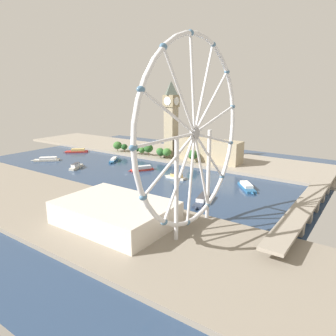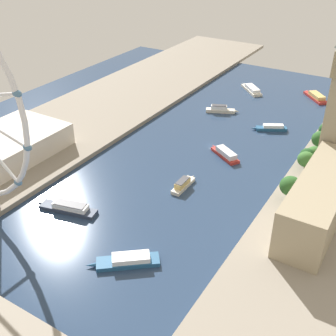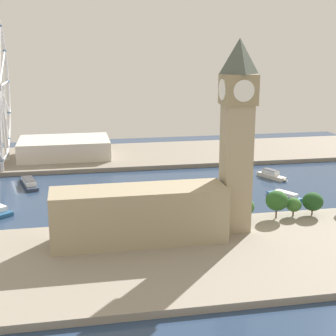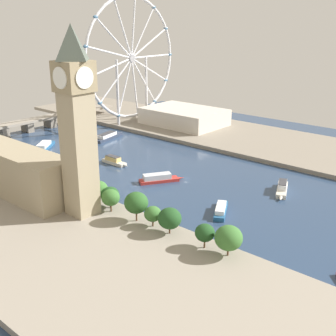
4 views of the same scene
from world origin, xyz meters
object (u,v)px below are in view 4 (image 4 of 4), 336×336
Objects in this scene: clock_tower at (77,121)px; parliament_block at (18,172)px; tour_boat_3 at (114,161)px; tour_boat_5 at (159,178)px; tour_boat_0 at (44,146)px; river_bridge at (27,123)px; tour_boat_2 at (108,136)px; ferris_wheel at (132,59)px; riverside_hall at (184,116)px; tour_boat_4 at (221,209)px; tour_boat_6 at (282,188)px.

clock_tower reaches higher than parliament_block.
tour_boat_3 reaches higher than tour_boat_5.
parliament_block is at bearing -170.28° from tour_boat_0.
river_bridge is at bearing 56.53° from parliament_block.
tour_boat_3 is (74.99, 4.91, -13.43)m from parliament_block.
clock_tower is at bearing -52.68° from tour_boat_3.
parliament_block is 2.68× the size of tour_boat_0.
tour_boat_5 is (-46.67, -98.87, 0.08)m from tour_boat_2.
tour_boat_5 reaches higher than tour_boat_0.
tour_boat_0 is at bearing -177.62° from ferris_wheel.
riverside_hall is 139.64m from river_bridge.
ferris_wheel reaches higher than river_bridge.
clock_tower is 85.49m from tour_boat_4.
river_bridge is at bearing 116.65° from tour_boat_5.
tour_boat_5 is at bearing -128.86° from ferris_wheel.
river_bridge is at bearing -109.25° from tour_boat_6.
ferris_wheel is at bearing -132.24° from tour_boat_6.
tour_boat_3 is (-90.44, -72.64, -58.31)m from ferris_wheel.
tour_boat_4 is at bearing -37.02° from tour_boat_6.
parliament_block is 3.19× the size of tour_boat_4.
tour_boat_4 is (-27.65, -224.89, -5.54)m from river_bridge.
tour_boat_2 is 1.43× the size of tour_boat_6.
parliament_block is at bearing -69.64° from tour_boat_6.
river_bridge reaches higher than tour_boat_0.
tour_boat_6 is at bearing -108.47° from ferris_wheel.
tour_boat_6 is at bearing -85.47° from river_bridge.
tour_boat_2 is at bearing -118.06° from tour_boat_6.
tour_boat_4 is 47.58m from tour_boat_6.
tour_boat_3 is at bearing -141.00° from tour_boat_2.
clock_tower is 0.48× the size of river_bridge.
riverside_hall is (188.01, 34.40, -5.38)m from parliament_block.
river_bridge is at bearing 54.23° from tour_boat_4.
river_bridge reaches higher than tour_boat_3.
clock_tower reaches higher than river_bridge.
tour_boat_4 is (-17.50, -101.01, -0.27)m from tour_boat_3.
tour_boat_6 is at bearing 14.33° from tour_boat_3.
tour_boat_0 is 184.51m from tour_boat_6.
tour_boat_0 is 1.25× the size of tour_boat_3.
tour_boat_3 is at bearing 115.12° from tour_boat_5.
tour_boat_2 is 109.33m from tour_boat_5.
tour_boat_4 is at bearing -123.78° from tour_boat_2.
parliament_block reaches higher than river_bridge.
clock_tower reaches higher than tour_boat_6.
ferris_wheel is at bearing 128.66° from tour_boat_3.
riverside_hall is 184.76m from tour_boat_4.
clock_tower is at bearing -154.56° from tour_boat_0.
parliament_block is 149.66m from tour_boat_6.
tour_boat_2 is at bearing -66.56° from river_bridge.
parliament_block reaches higher than tour_boat_0.
tour_boat_4 is at bearing -59.11° from parliament_block.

